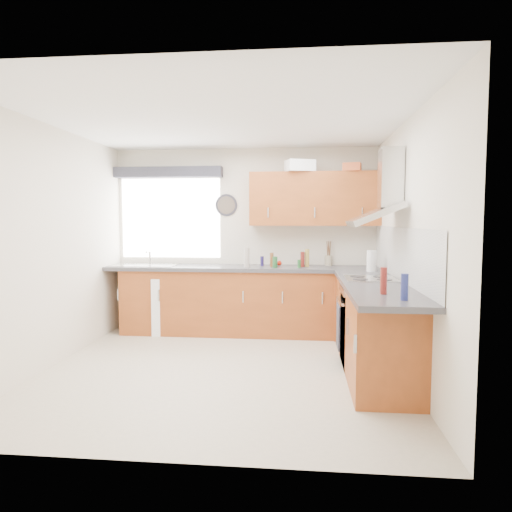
# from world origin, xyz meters

# --- Properties ---
(ground_plane) EXTENTS (3.60, 3.60, 0.00)m
(ground_plane) POSITION_xyz_m (0.00, 0.00, 0.00)
(ground_plane) COLOR beige
(ceiling) EXTENTS (3.60, 3.60, 0.02)m
(ceiling) POSITION_xyz_m (0.00, 0.00, 2.50)
(ceiling) COLOR white
(ceiling) RESTS_ON wall_back
(wall_back) EXTENTS (3.60, 0.02, 2.50)m
(wall_back) POSITION_xyz_m (0.00, 1.80, 1.25)
(wall_back) COLOR silver
(wall_back) RESTS_ON ground_plane
(wall_front) EXTENTS (3.60, 0.02, 2.50)m
(wall_front) POSITION_xyz_m (0.00, -1.80, 1.25)
(wall_front) COLOR silver
(wall_front) RESTS_ON ground_plane
(wall_left) EXTENTS (0.02, 3.60, 2.50)m
(wall_left) POSITION_xyz_m (-1.80, 0.00, 1.25)
(wall_left) COLOR silver
(wall_left) RESTS_ON ground_plane
(wall_right) EXTENTS (0.02, 3.60, 2.50)m
(wall_right) POSITION_xyz_m (1.80, 0.00, 1.25)
(wall_right) COLOR silver
(wall_right) RESTS_ON ground_plane
(window) EXTENTS (1.40, 0.02, 1.10)m
(window) POSITION_xyz_m (-1.05, 1.79, 1.55)
(window) COLOR white
(window) RESTS_ON wall_back
(window_blind) EXTENTS (1.50, 0.18, 0.14)m
(window_blind) POSITION_xyz_m (-1.05, 1.70, 2.18)
(window_blind) COLOR #2A2A34
(window_blind) RESTS_ON wall_back
(splashback) EXTENTS (0.01, 3.00, 0.54)m
(splashback) POSITION_xyz_m (1.79, 0.30, 1.18)
(splashback) COLOR white
(splashback) RESTS_ON wall_right
(base_cab_back) EXTENTS (3.00, 0.58, 0.86)m
(base_cab_back) POSITION_xyz_m (-0.10, 1.51, 0.43)
(base_cab_back) COLOR brown
(base_cab_back) RESTS_ON ground_plane
(base_cab_corner) EXTENTS (0.60, 0.60, 0.86)m
(base_cab_corner) POSITION_xyz_m (1.50, 1.50, 0.43)
(base_cab_corner) COLOR brown
(base_cab_corner) RESTS_ON ground_plane
(base_cab_right) EXTENTS (0.58, 2.10, 0.86)m
(base_cab_right) POSITION_xyz_m (1.51, 0.15, 0.43)
(base_cab_right) COLOR brown
(base_cab_right) RESTS_ON ground_plane
(worktop_back) EXTENTS (3.60, 0.62, 0.05)m
(worktop_back) POSITION_xyz_m (0.00, 1.50, 0.89)
(worktop_back) COLOR #343337
(worktop_back) RESTS_ON base_cab_back
(worktop_right) EXTENTS (0.62, 2.42, 0.05)m
(worktop_right) POSITION_xyz_m (1.50, 0.00, 0.89)
(worktop_right) COLOR #343337
(worktop_right) RESTS_ON base_cab_right
(sink) EXTENTS (0.84, 0.46, 0.10)m
(sink) POSITION_xyz_m (-1.33, 1.50, 0.95)
(sink) COLOR #B8B8B8
(sink) RESTS_ON worktop_back
(oven) EXTENTS (0.56, 0.58, 0.85)m
(oven) POSITION_xyz_m (1.50, 0.30, 0.42)
(oven) COLOR black
(oven) RESTS_ON ground_plane
(hob_plate) EXTENTS (0.52, 0.52, 0.01)m
(hob_plate) POSITION_xyz_m (1.50, 0.30, 0.92)
(hob_plate) COLOR #B8B8B8
(hob_plate) RESTS_ON worktop_right
(extractor_hood) EXTENTS (0.52, 0.78, 0.66)m
(extractor_hood) POSITION_xyz_m (1.60, 0.30, 1.77)
(extractor_hood) COLOR #B8B8B8
(extractor_hood) RESTS_ON wall_right
(upper_cabinets) EXTENTS (1.70, 0.35, 0.70)m
(upper_cabinets) POSITION_xyz_m (0.95, 1.62, 1.80)
(upper_cabinets) COLOR brown
(upper_cabinets) RESTS_ON wall_back
(washing_machine) EXTENTS (0.61, 0.60, 0.76)m
(washing_machine) POSITION_xyz_m (-0.95, 1.50, 0.38)
(washing_machine) COLOR white
(washing_machine) RESTS_ON ground_plane
(wall_clock) EXTENTS (0.31, 0.04, 0.31)m
(wall_clock) POSITION_xyz_m (-0.26, 1.78, 1.73)
(wall_clock) COLOR #2A2A34
(wall_clock) RESTS_ON wall_back
(casserole) EXTENTS (0.42, 0.36, 0.15)m
(casserole) POSITION_xyz_m (0.75, 1.52, 2.22)
(casserole) COLOR white
(casserole) RESTS_ON upper_cabinets
(storage_box) EXTENTS (0.26, 0.23, 0.10)m
(storage_box) POSITION_xyz_m (1.42, 1.52, 2.20)
(storage_box) COLOR #BB4E27
(storage_box) RESTS_ON upper_cabinets
(utensil_pot) EXTENTS (0.12, 0.12, 0.14)m
(utensil_pot) POSITION_xyz_m (1.15, 1.70, 0.98)
(utensil_pot) COLOR gray
(utensil_pot) RESTS_ON worktop_back
(kitchen_roll) EXTENTS (0.15, 0.15, 0.25)m
(kitchen_roll) POSITION_xyz_m (1.62, 1.05, 1.04)
(kitchen_roll) COLOR white
(kitchen_roll) RESTS_ON worktop_right
(tomato_cluster) EXTENTS (0.15, 0.15, 0.06)m
(tomato_cluster) POSITION_xyz_m (0.44, 1.65, 0.94)
(tomato_cluster) COLOR #BF1503
(tomato_cluster) RESTS_ON worktop_back
(jar_0) EXTENTS (0.04, 0.04, 0.10)m
(jar_0) POSITION_xyz_m (0.76, 1.37, 0.96)
(jar_0) COLOR #205A25
(jar_0) RESTS_ON worktop_back
(jar_1) EXTENTS (0.06, 0.06, 0.14)m
(jar_1) POSITION_xyz_m (0.45, 1.35, 0.98)
(jar_1) COLOR #1B4D23
(jar_1) RESTS_ON worktop_back
(jar_2) EXTENTS (0.06, 0.06, 0.23)m
(jar_2) POSITION_xyz_m (0.86, 1.51, 1.03)
(jar_2) COLOR olive
(jar_2) RESTS_ON worktop_back
(jar_3) EXTENTS (0.05, 0.05, 0.18)m
(jar_3) POSITION_xyz_m (0.39, 1.49, 1.00)
(jar_3) COLOR brown
(jar_3) RESTS_ON worktop_back
(jar_4) EXTENTS (0.05, 0.05, 0.20)m
(jar_4) POSITION_xyz_m (0.80, 1.49, 1.01)
(jar_4) COLOR maroon
(jar_4) RESTS_ON worktop_back
(jar_5) EXTENTS (0.05, 0.05, 0.13)m
(jar_5) POSITION_xyz_m (0.26, 1.58, 0.97)
(jar_5) COLOR #1C1548
(jar_5) RESTS_ON worktop_back
(jar_6) EXTENTS (0.07, 0.07, 0.25)m
(jar_6) POSITION_xyz_m (0.08, 1.37, 1.04)
(jar_6) COLOR #A99C90
(jar_6) RESTS_ON worktop_back
(bottle_0) EXTENTS (0.06, 0.06, 0.18)m
(bottle_0) POSITION_xyz_m (1.50, -0.46, 1.00)
(bottle_0) COLOR brown
(bottle_0) RESTS_ON worktop_right
(bottle_1) EXTENTS (0.06, 0.06, 0.21)m
(bottle_1) POSITION_xyz_m (1.57, -0.93, 1.01)
(bottle_1) COLOR navy
(bottle_1) RESTS_ON worktop_right
(bottle_2) EXTENTS (0.05, 0.05, 0.22)m
(bottle_2) POSITION_xyz_m (1.46, -0.65, 1.02)
(bottle_2) COLOR maroon
(bottle_2) RESTS_ON worktop_right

